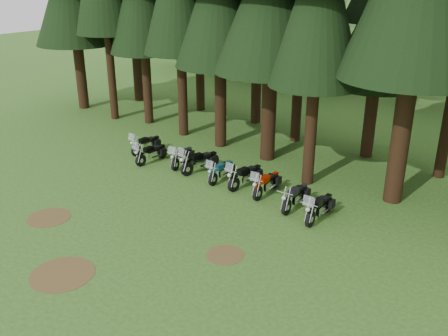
{
  "coord_description": "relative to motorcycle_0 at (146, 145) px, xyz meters",
  "views": [
    {
      "loc": [
        14.43,
        -11.51,
        9.85
      ],
      "look_at": [
        0.71,
        5.0,
        1.0
      ],
      "focal_mm": 40.0,
      "sensor_mm": 36.0,
      "label": 1
    }
  ],
  "objects": [
    {
      "name": "dirt_patch_0",
      "position": [
        2.65,
        -7.86,
        -0.46
      ],
      "size": [
        1.8,
        1.8,
        0.01
      ],
      "primitive_type": "cylinder",
      "color": "#4C3D1E",
      "rests_on": "ground"
    },
    {
      "name": "motorcycle_6",
      "position": [
        8.31,
        -0.16,
        0.03
      ],
      "size": [
        0.54,
        2.33,
        1.46
      ],
      "rotation": [
        0.0,
        0.0,
        0.1
      ],
      "color": "black",
      "rests_on": "ground"
    },
    {
      "name": "decid_3",
      "position": [
        0.94,
        19.27,
        4.05
      ],
      "size": [
        6.12,
        5.95,
        7.65
      ],
      "color": "#321E10",
      "rests_on": "ground"
    },
    {
      "name": "motorcycle_0",
      "position": [
        0.0,
        0.0,
        0.0
      ],
      "size": [
        0.41,
        2.2,
        1.39
      ],
      "rotation": [
        0.0,
        0.0,
        0.02
      ],
      "color": "black",
      "rests_on": "ground"
    },
    {
      "name": "dirt_patch_1",
      "position": [
        10.15,
        -5.36,
        -0.46
      ],
      "size": [
        1.4,
        1.4,
        0.01
      ],
      "primitive_type": "cylinder",
      "color": "#4C3D1E",
      "rests_on": "ground"
    },
    {
      "name": "dirt_patch_2",
      "position": [
        6.65,
        -9.86,
        -0.46
      ],
      "size": [
        2.2,
        2.2,
        0.01
      ],
      "primitive_type": "cylinder",
      "color": "#4C3D1E",
      "rests_on": "ground"
    },
    {
      "name": "motorcycle_4",
      "position": [
        5.7,
        -0.26,
        -0.01
      ],
      "size": [
        0.55,
        2.17,
        1.36
      ],
      "rotation": [
        0.0,
        0.0,
        0.13
      ],
      "color": "black",
      "rests_on": "ground"
    },
    {
      "name": "decid_1",
      "position": [
        -10.33,
        19.91,
        5.37
      ],
      "size": [
        7.91,
        7.69,
        9.88
      ],
      "color": "#321E10",
      "rests_on": "ground"
    },
    {
      "name": "motorcycle_1",
      "position": [
        1.3,
        -0.81,
        0.0
      ],
      "size": [
        0.41,
        2.2,
        1.39
      ],
      "rotation": [
        0.0,
        0.0,
        -0.0
      ],
      "color": "black",
      "rests_on": "ground"
    },
    {
      "name": "motorcycle_2",
      "position": [
        2.9,
        -0.11,
        -0.0
      ],
      "size": [
        0.85,
        2.17,
        1.38
      ],
      "rotation": [
        0.0,
        0.0,
        0.27
      ],
      "color": "black",
      "rests_on": "ground"
    },
    {
      "name": "motorcycle_8",
      "position": [
        11.38,
        -0.76,
        0.03
      ],
      "size": [
        0.5,
        2.35,
        1.47
      ],
      "rotation": [
        0.0,
        0.0,
        0.07
      ],
      "color": "black",
      "rests_on": "ground"
    },
    {
      "name": "motorcycle_7",
      "position": [
        10.05,
        -0.47,
        0.01
      ],
      "size": [
        0.41,
        2.3,
        0.94
      ],
      "rotation": [
        0.0,
        0.0,
        0.1
      ],
      "color": "black",
      "rests_on": "ground"
    },
    {
      "name": "ground",
      "position": [
        5.65,
        -5.86,
        -0.46
      ],
      "size": [
        120.0,
        120.0,
        0.0
      ],
      "primitive_type": "plane",
      "color": "#285716",
      "rests_on": "ground"
    },
    {
      "name": "decid_4",
      "position": [
        7.23,
        20.47,
        3.91
      ],
      "size": [
        5.93,
        5.76,
        7.41
      ],
      "color": "#321E10",
      "rests_on": "ground"
    },
    {
      "name": "decid_0",
      "position": [
        -16.45,
        19.41,
        5.44
      ],
      "size": [
        8.0,
        7.78,
        10.0
      ],
      "color": "#321E10",
      "rests_on": "ground"
    },
    {
      "name": "motorcycle_3",
      "position": [
        4.16,
        -0.12,
        0.05
      ],
      "size": [
        0.67,
        2.47,
        1.55
      ],
      "rotation": [
        0.0,
        0.0,
        -0.15
      ],
      "color": "black",
      "rests_on": "ground"
    },
    {
      "name": "motorcycle_5",
      "position": [
        7.04,
        -0.09,
        0.04
      ],
      "size": [
        0.5,
        2.4,
        1.51
      ],
      "rotation": [
        0.0,
        0.0,
        -0.07
      ],
      "color": "black",
      "rests_on": "ground"
    },
    {
      "name": "decid_2",
      "position": [
        -4.78,
        18.92,
        4.49
      ],
      "size": [
        6.72,
        6.53,
        8.4
      ],
      "color": "#321E10",
      "rests_on": "ground"
    }
  ]
}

